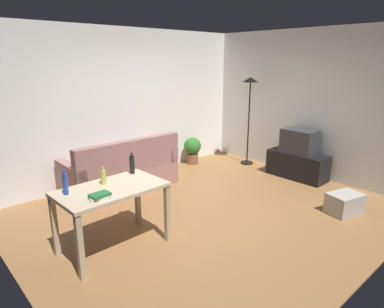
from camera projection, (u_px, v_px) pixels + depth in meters
ground_plane at (210, 212)px, 4.96m from camera, size 5.20×4.40×0.02m
wall_rear at (126, 105)px, 6.16m from camera, size 5.20×0.10×2.70m
wall_right at (309, 104)px, 6.26m from camera, size 0.10×4.40×2.70m
couch at (122, 173)px, 5.68m from camera, size 1.87×0.84×0.92m
tv_stand at (297, 165)px, 6.30m from camera, size 0.44×1.10×0.48m
tv at (299, 141)px, 6.18m from camera, size 0.41×0.60×0.44m
torchiere_lamp at (250, 97)px, 6.83m from camera, size 0.32×0.32×1.81m
desk at (112, 196)px, 3.83m from camera, size 1.22×0.74×0.76m
potted_plant at (193, 149)px, 7.11m from camera, size 0.36×0.36×0.57m
storage_box at (345, 204)px, 4.85m from camera, size 0.55×0.45×0.30m
bottle_blue at (65, 184)px, 3.58m from camera, size 0.05×0.05×0.28m
bottle_squat at (103, 177)px, 3.88m from camera, size 0.06×0.06×0.21m
bottle_dark at (132, 164)px, 4.24m from camera, size 0.06×0.06×0.27m
book_stack at (99, 196)px, 3.51m from camera, size 0.23×0.20×0.05m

